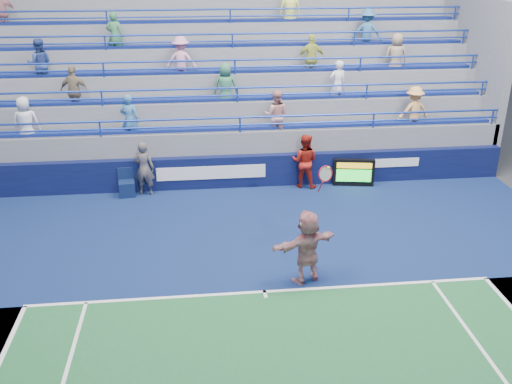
{
  "coord_description": "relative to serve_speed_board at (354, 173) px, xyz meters",
  "views": [
    {
      "loc": [
        -1.43,
        -11.28,
        7.48
      ],
      "look_at": [
        0.07,
        2.5,
        1.5
      ],
      "focal_mm": 40.0,
      "sensor_mm": 36.0,
      "label": 1
    }
  ],
  "objects": [
    {
      "name": "judge_chair",
      "position": [
        -7.53,
        -0.0,
        -0.19
      ],
      "size": [
        0.56,
        0.57,
        0.9
      ],
      "color": "#0D1B41",
      "rests_on": "ground"
    },
    {
      "name": "ground",
      "position": [
        -3.78,
        -6.13,
        -0.48
      ],
      "size": [
        120.0,
        120.0,
        0.0
      ],
      "primitive_type": "plane",
      "color": "#333538"
    },
    {
      "name": "line_judge",
      "position": [
        -6.94,
        0.05,
        0.43
      ],
      "size": [
        0.72,
        0.54,
        1.81
      ],
      "primitive_type": "imported",
      "rotation": [
        0.0,
        0.0,
        2.97
      ],
      "color": "#151E3A",
      "rests_on": "ground"
    },
    {
      "name": "serve_speed_board",
      "position": [
        0.0,
        0.0,
        0.0
      ],
      "size": [
        1.38,
        0.37,
        0.95
      ],
      "color": "black",
      "rests_on": "ground"
    },
    {
      "name": "bleacher_stand",
      "position": [
        -3.78,
        4.14,
        1.07
      ],
      "size": [
        18.0,
        5.6,
        6.13
      ],
      "color": "slate",
      "rests_on": "ground"
    },
    {
      "name": "sponsor_wall",
      "position": [
        -3.77,
        0.37,
        0.07
      ],
      "size": [
        18.0,
        0.32,
        1.1
      ],
      "color": "#090F32",
      "rests_on": "ground"
    },
    {
      "name": "ball_girl",
      "position": [
        -1.68,
        0.12,
        0.44
      ],
      "size": [
        1.08,
        0.96,
        1.84
      ],
      "primitive_type": "imported",
      "rotation": [
        0.0,
        0.0,
        2.79
      ],
      "color": "#A31D12",
      "rests_on": "ground"
    },
    {
      "name": "tennis_player",
      "position": [
        -2.71,
        -5.71,
        0.45
      ],
      "size": [
        1.8,
        1.14,
        2.97
      ],
      "color": "silver",
      "rests_on": "ground"
    }
  ]
}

